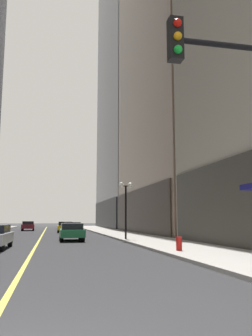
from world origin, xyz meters
TOP-DOWN VIEW (x-y plane):
  - ground_plane at (0.00, 35.00)m, footprint 200.00×200.00m
  - sidewalk_right at (8.25, 35.00)m, footprint 4.50×78.00m
  - lane_centre_stripe at (0.00, 35.00)m, footprint 0.16×70.00m
  - building_right_mid at (16.41, 34.50)m, footprint 12.02×24.00m
  - building_right_far at (18.04, 60.00)m, footprint 15.26×26.00m
  - car_green at (2.41, 23.05)m, footprint 1.78×4.42m
  - car_white at (3.01, 33.10)m, footprint 2.13×4.74m
  - car_yellow at (2.56, 39.85)m, footprint 1.87×4.15m
  - car_maroon at (-2.36, 48.28)m, footprint 1.94×4.75m
  - street_lamp_right_mid at (6.40, 21.93)m, footprint 1.06×0.36m
  - fire_hydrant_right at (6.90, 11.96)m, footprint 0.28×0.28m

SIDE VIEW (x-z plane):
  - ground_plane at x=0.00m, z-range 0.00..0.00m
  - lane_centre_stripe at x=0.00m, z-range 0.00..0.01m
  - sidewalk_right at x=8.25m, z-range 0.00..0.15m
  - fire_hydrant_right at x=6.90m, z-range 0.00..0.80m
  - car_yellow at x=2.56m, z-range 0.06..1.38m
  - car_green at x=2.41m, z-range 0.06..1.38m
  - car_maroon at x=-2.36m, z-range 0.06..1.38m
  - car_white at x=3.01m, z-range 0.06..1.38m
  - street_lamp_right_mid at x=6.40m, z-range 1.04..5.47m
  - building_right_mid at x=16.41m, z-range -0.09..49.20m
  - building_right_far at x=18.04m, z-range -0.07..69.22m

